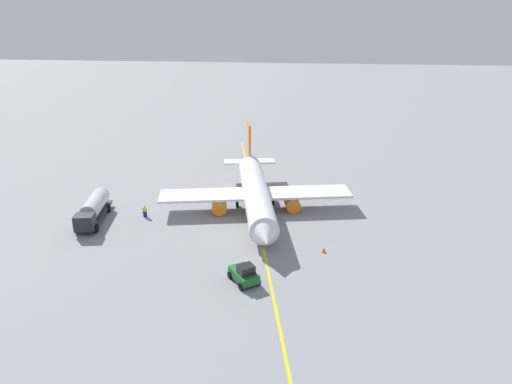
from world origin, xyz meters
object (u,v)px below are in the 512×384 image
safety_cone_nose (324,250)px  pushback_tug (244,274)px  airplane (256,193)px  fuel_tanker (93,209)px  refueling_worker (145,211)px

safety_cone_nose → pushback_tug: bearing=-47.6°
airplane → pushback_tug: bearing=3.2°
fuel_tanker → pushback_tug: (13.30, 22.53, -0.72)m
fuel_tanker → safety_cone_nose: size_ratio=17.82×
fuel_tanker → safety_cone_nose: (5.60, 30.98, -1.42)m
fuel_tanker → safety_cone_nose: 31.51m
airplane → fuel_tanker: (6.12, -21.45, -0.89)m
airplane → safety_cone_nose: (11.72, 9.53, -2.31)m
pushback_tug → safety_cone_nose: 11.45m
refueling_worker → safety_cone_nose: bearing=72.7°
airplane → safety_cone_nose: airplane is taller
fuel_tanker → refueling_worker: (-2.04, 6.44, -0.91)m
pushback_tug → refueling_worker: size_ratio=2.40×
airplane → refueling_worker: bearing=-74.8°
pushback_tug → refueling_worker: bearing=-133.6°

